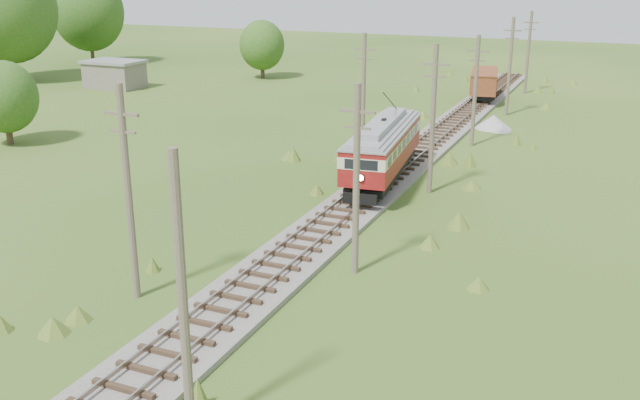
% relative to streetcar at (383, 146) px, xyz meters
% --- Properties ---
extents(railbed_main, '(3.60, 96.00, 0.57)m').
position_rel_streetcar_xyz_m(railbed_main, '(-0.00, 2.54, -2.36)').
color(railbed_main, '#605B54').
rests_on(railbed_main, ground).
extents(streetcar, '(4.11, 12.00, 5.43)m').
position_rel_streetcar_xyz_m(streetcar, '(0.00, 0.00, 0.00)').
color(streetcar, black).
rests_on(streetcar, ground).
extents(gondola, '(3.82, 8.07, 2.57)m').
position_rel_streetcar_xyz_m(gondola, '(-0.00, 31.71, -0.60)').
color(gondola, black).
rests_on(gondola, ground).
extents(gravel_pile, '(3.21, 3.40, 1.17)m').
position_rel_streetcar_xyz_m(gravel_pile, '(3.50, 19.19, -2.00)').
color(gravel_pile, gray).
rests_on(gravel_pile, ground).
extents(utility_pole_r_1, '(0.30, 0.30, 8.80)m').
position_rel_streetcar_xyz_m(utility_pole_r_1, '(3.10, -26.46, 1.85)').
color(utility_pole_r_1, brown).
rests_on(utility_pole_r_1, ground).
extents(utility_pole_r_2, '(1.60, 0.30, 8.60)m').
position_rel_streetcar_xyz_m(utility_pole_r_2, '(3.30, -13.46, 1.88)').
color(utility_pole_r_2, brown).
rests_on(utility_pole_r_2, ground).
extents(utility_pole_r_3, '(1.60, 0.30, 9.00)m').
position_rel_streetcar_xyz_m(utility_pole_r_3, '(3.20, -0.46, 2.08)').
color(utility_pole_r_3, brown).
rests_on(utility_pole_r_3, ground).
extents(utility_pole_r_4, '(1.60, 0.30, 8.40)m').
position_rel_streetcar_xyz_m(utility_pole_r_4, '(3.00, 12.54, 1.77)').
color(utility_pole_r_4, brown).
rests_on(utility_pole_r_4, ground).
extents(utility_pole_r_5, '(1.60, 0.30, 8.90)m').
position_rel_streetcar_xyz_m(utility_pole_r_5, '(3.40, 25.54, 2.03)').
color(utility_pole_r_5, brown).
rests_on(utility_pole_r_5, ground).
extents(utility_pole_r_6, '(1.60, 0.30, 8.70)m').
position_rel_streetcar_xyz_m(utility_pole_r_6, '(3.20, 38.54, 1.93)').
color(utility_pole_r_6, brown).
rests_on(utility_pole_r_6, ground).
extents(utility_pole_l_a, '(1.60, 0.30, 9.00)m').
position_rel_streetcar_xyz_m(utility_pole_l_a, '(-4.20, -19.46, 2.08)').
color(utility_pole_l_a, brown).
rests_on(utility_pole_l_a, ground).
extents(utility_pole_l_b, '(1.60, 0.30, 8.60)m').
position_rel_streetcar_xyz_m(utility_pole_l_b, '(-4.50, 8.54, 1.88)').
color(utility_pole_l_b, brown).
rests_on(utility_pole_l_b, ground).
extents(tree_left_4, '(11.34, 11.34, 14.61)m').
position_rel_streetcar_xyz_m(tree_left_4, '(-54.00, 22.54, 5.82)').
color(tree_left_4, '#38281C').
rests_on(tree_left_4, ground).
extents(tree_left_5, '(9.66, 9.66, 12.44)m').
position_rel_streetcar_xyz_m(tree_left_5, '(-56.00, 38.54, 4.58)').
color(tree_left_5, '#38281C').
rests_on(tree_left_5, ground).
extents(tree_mid_a, '(5.46, 5.46, 7.03)m').
position_rel_streetcar_xyz_m(tree_mid_a, '(-28.00, 36.54, 1.47)').
color(tree_mid_a, '#38281C').
rests_on(tree_mid_a, ground).
extents(tree_mid_c, '(5.04, 5.04, 6.49)m').
position_rel_streetcar_xyz_m(tree_mid_c, '(-30.00, -1.46, 1.16)').
color(tree_mid_c, '#38281C').
rests_on(tree_mid_c, ground).
extents(shed, '(6.40, 4.40, 3.10)m').
position_rel_streetcar_xyz_m(shed, '(-40.00, 23.54, -0.98)').
color(shed, slate).
rests_on(shed, ground).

